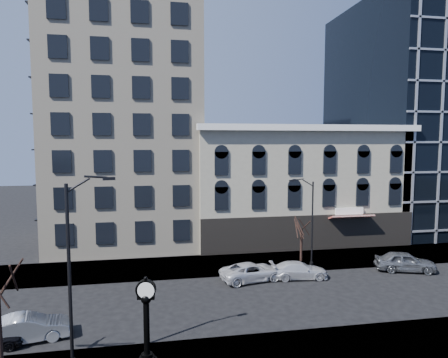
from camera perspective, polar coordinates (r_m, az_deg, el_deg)
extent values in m
plane|color=black|center=(28.17, -2.68, -17.27)|extent=(160.00, 160.00, 0.00)
cube|color=gray|center=(35.62, -4.41, -12.28)|extent=(160.00, 6.00, 0.12)
cube|color=beige|center=(45.61, -13.86, 15.50)|extent=(15.00, 15.00, 38.00)
cube|color=#A39D86|center=(44.79, 9.92, -0.94)|extent=(22.00, 10.00, 12.00)
cube|color=white|center=(39.71, 12.66, 7.18)|extent=(22.60, 0.80, 0.60)
cube|color=black|center=(40.83, 12.28, -7.56)|extent=(22.00, 0.30, 3.60)
cube|color=maroon|center=(41.71, 17.72, -5.18)|extent=(4.50, 1.18, 0.55)
cube|color=black|center=(58.74, 27.11, 7.85)|extent=(20.00, 20.00, 28.00)
cylinder|color=black|center=(21.29, -10.92, -23.83)|extent=(0.72, 0.72, 0.18)
cylinder|color=black|center=(21.21, -10.93, -23.44)|extent=(0.54, 0.54, 0.14)
cylinder|color=black|center=(20.59, -11.00, -20.07)|extent=(0.29, 0.29, 2.63)
sphere|color=black|center=(20.03, -11.08, -16.44)|extent=(0.51, 0.51, 0.51)
cube|color=black|center=(19.99, -11.08, -16.20)|extent=(0.84, 0.34, 0.23)
cylinder|color=black|center=(19.86, -11.10, -15.23)|extent=(0.98, 0.45, 0.94)
cylinder|color=white|center=(19.72, -11.11, -15.38)|extent=(0.79, 0.16, 0.80)
cylinder|color=white|center=(20.01, -11.09, -15.07)|extent=(0.79, 0.16, 0.80)
sphere|color=black|center=(19.68, -11.13, -13.74)|extent=(0.18, 0.18, 0.18)
cylinder|color=black|center=(20.39, -21.21, -13.02)|extent=(0.16, 0.16, 8.81)
cube|color=black|center=(19.65, -15.98, 0.06)|extent=(0.60, 0.36, 0.14)
cylinder|color=black|center=(35.28, 12.49, -6.31)|extent=(0.14, 0.14, 7.33)
cylinder|color=black|center=(36.14, 12.38, -11.75)|extent=(0.31, 0.31, 0.34)
cube|color=black|center=(34.07, 10.14, -0.21)|extent=(0.48, 0.20, 0.12)
cylinder|color=black|center=(21.71, -29.38, -19.01)|extent=(0.22, 0.22, 4.00)
cylinder|color=black|center=(37.08, 10.97, -9.30)|extent=(0.22, 0.22, 2.81)
imported|color=#A5A8AD|center=(25.49, -26.26, -18.57)|extent=(4.64, 2.46, 1.45)
imported|color=silver|center=(32.11, 3.98, -13.08)|extent=(5.33, 3.24, 1.38)
imported|color=silver|center=(33.04, 10.65, -12.68)|extent=(4.71, 2.26, 1.32)
imported|color=#595B60|center=(37.37, 24.45, -10.69)|extent=(5.17, 3.33, 1.64)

